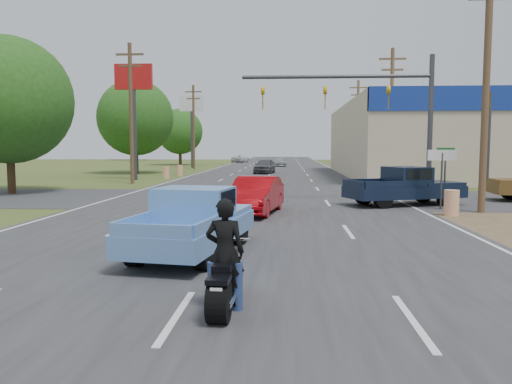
# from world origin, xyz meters

# --- Properties ---
(ground) EXTENTS (200.00, 200.00, 0.00)m
(ground) POSITION_xyz_m (0.00, 0.00, 0.00)
(ground) COLOR #374C1E
(ground) RESTS_ON ground
(main_road) EXTENTS (15.00, 180.00, 0.02)m
(main_road) POSITION_xyz_m (0.00, 40.00, 0.01)
(main_road) COLOR #2D2D30
(main_road) RESTS_ON ground
(cross_road) EXTENTS (120.00, 10.00, 0.02)m
(cross_road) POSITION_xyz_m (0.00, 18.00, 0.01)
(cross_road) COLOR #2D2D30
(cross_road) RESTS_ON ground
(utility_pole_1) EXTENTS (2.00, 0.28, 10.00)m
(utility_pole_1) POSITION_xyz_m (9.50, 13.00, 5.32)
(utility_pole_1) COLOR #4C3823
(utility_pole_1) RESTS_ON ground
(utility_pole_2) EXTENTS (2.00, 0.28, 10.00)m
(utility_pole_2) POSITION_xyz_m (9.50, 31.00, 5.32)
(utility_pole_2) COLOR #4C3823
(utility_pole_2) RESTS_ON ground
(utility_pole_3) EXTENTS (2.00, 0.28, 10.00)m
(utility_pole_3) POSITION_xyz_m (9.50, 49.00, 5.32)
(utility_pole_3) COLOR #4C3823
(utility_pole_3) RESTS_ON ground
(utility_pole_5) EXTENTS (2.00, 0.28, 10.00)m
(utility_pole_5) POSITION_xyz_m (-9.50, 28.00, 5.32)
(utility_pole_5) COLOR #4C3823
(utility_pole_5) RESTS_ON ground
(utility_pole_6) EXTENTS (2.00, 0.28, 10.00)m
(utility_pole_6) POSITION_xyz_m (-9.50, 52.00, 5.32)
(utility_pole_6) COLOR #4C3823
(utility_pole_6) RESTS_ON ground
(tree_0) EXTENTS (7.14, 7.14, 8.84)m
(tree_0) POSITION_xyz_m (-14.00, 20.00, 5.26)
(tree_0) COLOR #422D19
(tree_0) RESTS_ON ground
(tree_1) EXTENTS (7.56, 7.56, 9.36)m
(tree_1) POSITION_xyz_m (-13.50, 42.00, 5.57)
(tree_1) COLOR #422D19
(tree_1) RESTS_ON ground
(tree_2) EXTENTS (6.72, 6.72, 8.32)m
(tree_2) POSITION_xyz_m (-14.20, 66.00, 4.95)
(tree_2) COLOR #422D19
(tree_2) RESTS_ON ground
(tree_5) EXTENTS (7.98, 7.98, 9.88)m
(tree_5) POSITION_xyz_m (30.00, 95.00, 5.88)
(tree_5) COLOR #422D19
(tree_5) RESTS_ON ground
(tree_6) EXTENTS (8.82, 8.82, 10.92)m
(tree_6) POSITION_xyz_m (-30.00, 95.00, 6.51)
(tree_6) COLOR #422D19
(tree_6) RESTS_ON ground
(barrel_0) EXTENTS (0.56, 0.56, 1.00)m
(barrel_0) POSITION_xyz_m (8.00, 12.00, 0.50)
(barrel_0) COLOR orange
(barrel_0) RESTS_ON ground
(barrel_1) EXTENTS (0.56, 0.56, 1.00)m
(barrel_1) POSITION_xyz_m (8.40, 20.50, 0.50)
(barrel_1) COLOR orange
(barrel_1) RESTS_ON ground
(barrel_2) EXTENTS (0.56, 0.56, 1.00)m
(barrel_2) POSITION_xyz_m (-8.50, 34.00, 0.50)
(barrel_2) COLOR orange
(barrel_2) RESTS_ON ground
(barrel_3) EXTENTS (0.56, 0.56, 1.00)m
(barrel_3) POSITION_xyz_m (-8.20, 38.00, 0.50)
(barrel_3) COLOR orange
(barrel_3) RESTS_ON ground
(pole_sign_left_near) EXTENTS (3.00, 0.35, 9.20)m
(pole_sign_left_near) POSITION_xyz_m (-10.50, 32.00, 7.17)
(pole_sign_left_near) COLOR #3F3F44
(pole_sign_left_near) RESTS_ON ground
(pole_sign_left_far) EXTENTS (3.00, 0.35, 9.20)m
(pole_sign_left_far) POSITION_xyz_m (-10.50, 56.00, 7.17)
(pole_sign_left_far) COLOR #3F3F44
(pole_sign_left_far) RESTS_ON ground
(lane_sign) EXTENTS (1.20, 0.08, 2.52)m
(lane_sign) POSITION_xyz_m (8.20, 14.00, 1.90)
(lane_sign) COLOR #3F3F44
(lane_sign) RESTS_ON ground
(street_name_sign) EXTENTS (0.80, 0.08, 2.61)m
(street_name_sign) POSITION_xyz_m (8.80, 15.50, 1.61)
(street_name_sign) COLOR #3F3F44
(street_name_sign) RESTS_ON ground
(signal_mast) EXTENTS (9.12, 0.40, 7.00)m
(signal_mast) POSITION_xyz_m (5.82, 17.00, 4.80)
(signal_mast) COLOR #3F3F44
(signal_mast) RESTS_ON ground
(red_convertible) EXTENTS (2.23, 4.61, 1.46)m
(red_convertible) POSITION_xyz_m (0.46, 12.12, 0.73)
(red_convertible) COLOR #9A070C
(red_convertible) RESTS_ON ground
(motorcycle) EXTENTS (0.64, 2.10, 1.06)m
(motorcycle) POSITION_xyz_m (0.71, 0.32, 0.47)
(motorcycle) COLOR black
(motorcycle) RESTS_ON ground
(rider) EXTENTS (0.64, 0.43, 1.72)m
(rider) POSITION_xyz_m (0.71, 0.37, 0.86)
(rider) COLOR black
(rider) RESTS_ON ground
(blue_pickup) EXTENTS (2.68, 5.19, 1.64)m
(blue_pickup) POSITION_xyz_m (-0.58, 4.66, 0.83)
(blue_pickup) COLOR black
(blue_pickup) RESTS_ON ground
(navy_pickup) EXTENTS (5.65, 3.75, 1.75)m
(navy_pickup) POSITION_xyz_m (7.12, 15.47, 0.88)
(navy_pickup) COLOR black
(navy_pickup) RESTS_ON ground
(distant_car_grey) EXTENTS (2.24, 4.58, 1.50)m
(distant_car_grey) POSITION_xyz_m (-0.57, 42.51, 0.75)
(distant_car_grey) COLOR #4C4C50
(distant_car_grey) RESTS_ON ground
(distant_car_silver) EXTENTS (2.40, 4.45, 1.23)m
(distant_car_silver) POSITION_xyz_m (0.53, 61.64, 0.61)
(distant_car_silver) COLOR #A0A1A5
(distant_car_silver) RESTS_ON ground
(distant_car_white) EXTENTS (2.95, 5.09, 1.33)m
(distant_car_white) POSITION_xyz_m (-6.50, 79.46, 0.67)
(distant_car_white) COLOR silver
(distant_car_white) RESTS_ON ground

